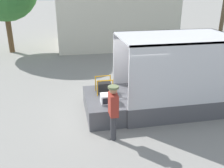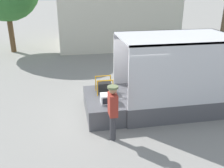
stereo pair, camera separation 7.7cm
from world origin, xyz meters
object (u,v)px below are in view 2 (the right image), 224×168
at_px(box_truck, 214,81).
at_px(worker_person, 113,108).
at_px(microwave, 108,98).
at_px(portable_generator, 105,87).

xyz_separation_m(box_truck, worker_person, (-4.27, -1.69, 0.08)).
relative_size(microwave, portable_generator, 0.85).
xyz_separation_m(microwave, portable_generator, (0.02, 0.87, 0.07)).
distance_m(box_truck, microwave, 4.25).
relative_size(box_truck, microwave, 11.57).
bearing_deg(box_truck, worker_person, -158.43).
bearing_deg(portable_generator, box_truck, -4.98).
bearing_deg(worker_person, portable_generator, 87.82).
bearing_deg(portable_generator, worker_person, -92.18).
bearing_deg(worker_person, microwave, 87.08).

